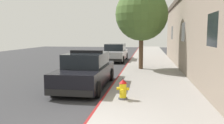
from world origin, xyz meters
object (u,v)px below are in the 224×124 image
(fire_hydrant, at_px, (123,89))
(street_tree, at_px, (142,15))
(police_cruiser, at_px, (86,71))
(parked_car_silver_ahead, at_px, (115,53))

(fire_hydrant, xyz_separation_m, street_tree, (0.40, 7.48, 3.16))
(police_cruiser, height_order, fire_hydrant, police_cruiser)
(fire_hydrant, bearing_deg, street_tree, 86.96)
(police_cruiser, relative_size, parked_car_silver_ahead, 1.00)
(police_cruiser, height_order, parked_car_silver_ahead, police_cruiser)
(police_cruiser, xyz_separation_m, fire_hydrant, (1.92, -2.34, -0.24))
(parked_car_silver_ahead, bearing_deg, police_cruiser, -89.14)
(police_cruiser, bearing_deg, street_tree, 65.71)
(street_tree, bearing_deg, fire_hydrant, -93.04)
(parked_car_silver_ahead, distance_m, street_tree, 6.84)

